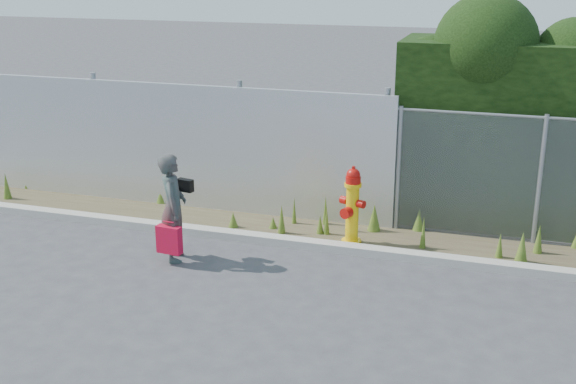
{
  "coord_description": "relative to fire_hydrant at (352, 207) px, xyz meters",
  "views": [
    {
      "loc": [
        2.71,
        -8.11,
        4.23
      ],
      "look_at": [
        -0.3,
        1.4,
        1.0
      ],
      "focal_mm": 45.0,
      "sensor_mm": 36.0,
      "label": 1
    }
  ],
  "objects": [
    {
      "name": "fire_hydrant",
      "position": [
        0.0,
        0.0,
        0.0
      ],
      "size": [
        0.42,
        0.38,
        1.26
      ],
      "rotation": [
        0.0,
        0.0,
        -0.37
      ],
      "color": "yellow",
      "rests_on": "ground"
    },
    {
      "name": "corrugated_fence",
      "position": [
        -3.75,
        0.87,
        0.49
      ],
      "size": [
        8.5,
        0.21,
        2.3
      ],
      "color": "silver",
      "rests_on": "ground"
    },
    {
      "name": "weed_strip",
      "position": [
        0.77,
        0.35,
        -0.49
      ],
      "size": [
        16.0,
        1.33,
        0.51
      ],
      "color": "#4B402B",
      "rests_on": "ground"
    },
    {
      "name": "woman",
      "position": [
        -2.35,
        -1.35,
        0.19
      ],
      "size": [
        0.59,
        0.69,
        1.6
      ],
      "primitive_type": "imported",
      "rotation": [
        0.0,
        0.0,
        1.98
      ],
      "color": "#0F6059",
      "rests_on": "ground"
    },
    {
      "name": "black_shoulder_bag",
      "position": [
        -2.26,
        -1.11,
        0.47
      ],
      "size": [
        0.25,
        0.1,
        0.18
      ],
      "rotation": [
        0.0,
        0.0,
        -0.21
      ],
      "color": "black"
    },
    {
      "name": "red_tote_bag",
      "position": [
        -2.33,
        -1.57,
        -0.22
      ],
      "size": [
        0.37,
        0.14,
        0.48
      ],
      "rotation": [
        0.0,
        0.0,
        -0.09
      ],
      "color": "red"
    },
    {
      "name": "ground",
      "position": [
        -0.5,
        -2.14,
        -0.61
      ],
      "size": [
        80.0,
        80.0,
        0.0
      ],
      "primitive_type": "plane",
      "color": "#3C3C3E",
      "rests_on": "ground"
    },
    {
      "name": "curb",
      "position": [
        -0.5,
        -0.34,
        -0.55
      ],
      "size": [
        16.0,
        0.22,
        0.12
      ],
      "primitive_type": "cube",
      "color": "#A9A599",
      "rests_on": "ground"
    }
  ]
}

